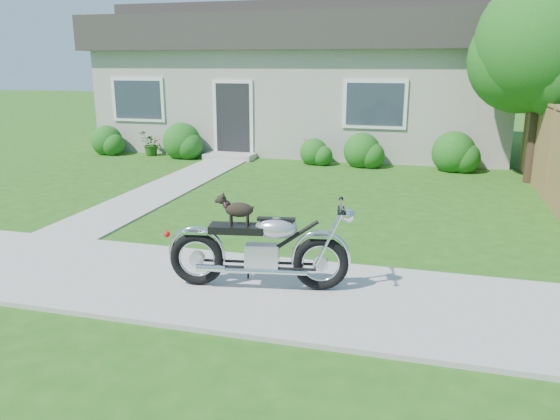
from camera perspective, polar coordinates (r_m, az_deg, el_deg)
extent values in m
plane|color=#235114|center=(7.56, -17.61, -6.31)|extent=(80.00, 80.00, 0.00)
cube|color=#9E9B93|center=(7.56, -17.62, -6.17)|extent=(24.00, 2.20, 0.04)
cube|color=#9E9B93|center=(12.44, -11.12, 2.55)|extent=(1.20, 8.00, 0.03)
cube|color=#B9B2A7|center=(18.33, 2.88, 11.51)|extent=(12.00, 6.00, 3.00)
cube|color=#2D2B28|center=(18.31, 2.97, 17.77)|extent=(12.60, 6.60, 1.00)
cube|color=#2D2B28|center=(18.35, 3.00, 19.95)|extent=(12.60, 2.00, 0.60)
cube|color=black|center=(15.88, -4.93, 9.27)|extent=(1.00, 0.06, 2.10)
cube|color=#9E9B93|center=(15.69, -5.29, 5.61)|extent=(1.40, 0.70, 0.16)
cube|color=#2D3847|center=(17.11, -14.63, 11.12)|extent=(1.70, 0.05, 1.30)
cube|color=#2D3847|center=(14.94, 9.86, 10.85)|extent=(1.70, 0.05, 1.30)
cube|color=#9A6B45|center=(11.97, 26.51, 5.06)|extent=(0.08, 6.50, 1.80)
cube|color=#9A6B45|center=(15.14, 24.32, 7.32)|extent=(0.12, 0.12, 1.90)
cube|color=#9A6B45|center=(11.96, 26.54, 5.29)|extent=(0.12, 0.12, 1.90)
cube|color=#9A6B45|center=(11.87, 27.04, 9.42)|extent=(0.08, 6.50, 0.08)
cylinder|color=#3D2B1C|center=(13.65, 25.15, 7.75)|extent=(0.28, 0.28, 2.49)
sphere|color=#1D5717|center=(13.58, 26.05, 15.46)|extent=(2.99, 2.99, 2.99)
sphere|color=#1D5717|center=(14.85, 3.55, 6.04)|extent=(0.75, 0.75, 0.75)
sphere|color=#1D5717|center=(14.54, 17.69, 5.72)|extent=(1.09, 1.09, 1.09)
sphere|color=#1D5717|center=(16.07, -10.21, 7.05)|extent=(1.09, 1.09, 1.09)
sphere|color=#1D5717|center=(14.63, 8.56, 6.12)|extent=(0.97, 0.97, 0.97)
sphere|color=#1D5717|center=(17.27, -17.63, 6.90)|extent=(0.92, 0.92, 0.92)
imported|color=#204C14|center=(16.60, -13.36, 6.75)|extent=(0.57, 0.65, 0.71)
imported|color=#34601A|center=(14.93, 3.02, 6.16)|extent=(0.42, 0.42, 0.67)
torus|color=black|center=(6.52, 4.28, -5.58)|extent=(0.68, 0.22, 0.67)
torus|color=black|center=(6.72, -8.66, -5.05)|extent=(0.68, 0.22, 0.67)
cube|color=#B9B8BD|center=(6.55, -1.86, -4.95)|extent=(0.43, 0.30, 0.30)
ellipsoid|color=#B9B8BD|center=(6.42, -0.39, -1.91)|extent=(0.55, 0.37, 0.26)
cube|color=black|center=(6.49, -4.52, -1.94)|extent=(0.68, 0.36, 0.09)
cube|color=silver|center=(6.41, 4.34, -2.73)|extent=(0.32, 0.19, 0.03)
cube|color=silver|center=(6.61, -8.78, -2.29)|extent=(0.32, 0.19, 0.03)
cylinder|color=silver|center=(6.30, 6.41, 0.50)|extent=(0.13, 0.60, 0.03)
sphere|color=silver|center=(6.33, 7.10, -0.57)|extent=(0.20, 0.20, 0.17)
cylinder|color=silver|center=(6.48, -2.01, -6.43)|extent=(1.10, 0.24, 0.06)
ellipsoid|color=black|center=(6.42, -4.30, 0.03)|extent=(0.36, 0.21, 0.18)
sphere|color=black|center=(6.43, -6.13, 1.10)|extent=(0.12, 0.12, 0.11)
cylinder|color=black|center=(6.51, -5.07, -0.86)|extent=(0.03, 0.03, 0.14)
cylinder|color=black|center=(6.43, -5.20, -1.06)|extent=(0.03, 0.03, 0.14)
cylinder|color=black|center=(6.47, -3.36, -0.91)|extent=(0.03, 0.03, 0.14)
cylinder|color=black|center=(6.40, -3.47, -1.11)|extent=(0.03, 0.03, 0.14)
torus|color=#CB3687|center=(6.43, -5.69, 0.66)|extent=(0.07, 0.10, 0.09)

